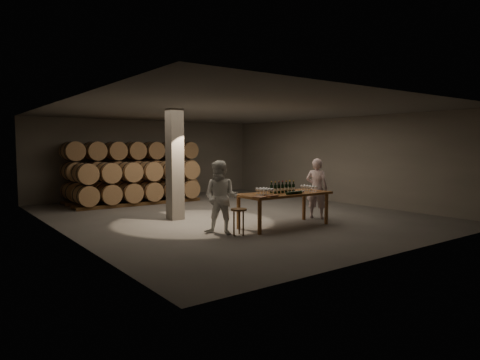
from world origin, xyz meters
TOP-DOWN VIEW (x-y plane):
  - room at (-1.80, 0.20)m, footprint 12.00×12.00m
  - tasting_table at (0.00, -2.50)m, footprint 2.60×1.10m
  - barrel_stack_back at (-0.96, 5.20)m, footprint 5.48×0.95m
  - barrel_stack_front at (-1.35, 3.80)m, footprint 4.70×0.95m
  - bottle_cluster at (0.01, -2.43)m, footprint 0.73×0.23m
  - lying_bottles at (-0.00, -2.90)m, footprint 0.61×0.08m
  - glass_cluster_left at (-0.76, -2.61)m, footprint 0.31×0.42m
  - glass_cluster_right at (0.88, -2.55)m, footprint 0.19×0.52m
  - plate at (0.52, -2.57)m, footprint 0.26×0.26m
  - notebook_near at (-0.80, -2.92)m, footprint 0.29×0.24m
  - notebook_corner at (-1.18, -2.93)m, footprint 0.27×0.32m
  - pen at (-0.65, -2.95)m, footprint 0.13×0.02m
  - stool at (-1.63, -2.70)m, footprint 0.39×0.39m
  - person_man at (1.63, -2.14)m, footprint 0.68×0.77m
  - person_woman at (-1.91, -2.36)m, footprint 1.06×1.10m

SIDE VIEW (x-z plane):
  - stool at x=-1.63m, z-range 0.20..0.85m
  - tasting_table at x=0.00m, z-range 0.35..1.25m
  - barrel_stack_front at x=-1.35m, z-range 0.04..1.61m
  - person_man at x=1.63m, z-range 0.00..1.78m
  - person_woman at x=-1.91m, z-range 0.00..1.79m
  - pen at x=-0.65m, z-range 0.90..0.91m
  - plate at x=0.52m, z-range 0.90..0.92m
  - notebook_corner at x=-1.18m, z-range 0.90..0.92m
  - notebook_near at x=-0.80m, z-range 0.90..0.93m
  - lying_bottles at x=0.00m, z-range 0.90..0.98m
  - bottle_cluster at x=0.01m, z-range 0.86..1.17m
  - glass_cluster_right at x=0.88m, z-range 0.93..1.09m
  - glass_cluster_left at x=-0.76m, z-range 0.94..1.13m
  - barrel_stack_back at x=-0.96m, z-range 0.04..2.35m
  - room at x=-1.80m, z-range -4.40..7.60m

